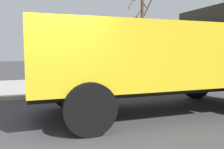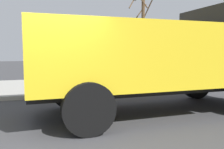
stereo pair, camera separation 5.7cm
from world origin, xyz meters
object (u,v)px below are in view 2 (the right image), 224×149
at_px(dump_truck_yellow, 165,55).
at_px(bare_tree, 143,26).
at_px(stop_sign, 111,50).
at_px(loose_tire, 69,75).
at_px(fire_hydrant, 61,79).

distance_m(dump_truck_yellow, bare_tree, 7.20).
distance_m(stop_sign, dump_truck_yellow, 3.52).
bearing_deg(stop_sign, bare_tree, 47.19).
distance_m(loose_tire, stop_sign, 2.02).
height_order(loose_tire, stop_sign, stop_sign).
xyz_separation_m(loose_tire, dump_truck_yellow, (2.22, -3.45, 0.82)).
bearing_deg(stop_sign, fire_hydrant, 166.03).
height_order(fire_hydrant, loose_tire, loose_tire).
height_order(fire_hydrant, stop_sign, stop_sign).
height_order(fire_hydrant, bare_tree, bare_tree).
distance_m(fire_hydrant, loose_tire, 0.64).
bearing_deg(dump_truck_yellow, stop_sign, 97.44).
bearing_deg(fire_hydrant, stop_sign, -13.97).
bearing_deg(fire_hydrant, dump_truck_yellow, -58.05).
xyz_separation_m(fire_hydrant, loose_tire, (0.27, -0.54, 0.22)).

